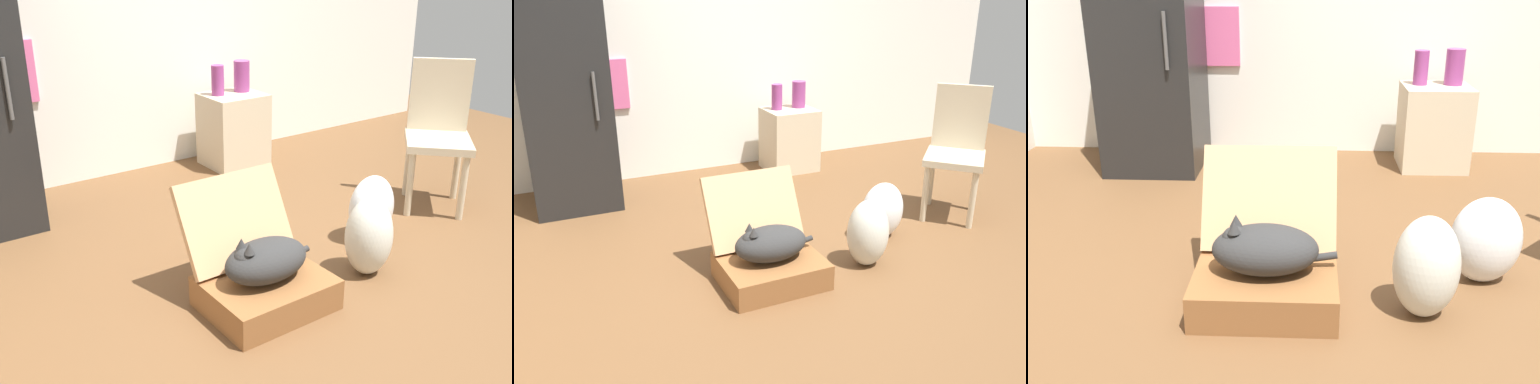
# 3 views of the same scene
# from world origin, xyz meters

# --- Properties ---
(ground_plane) EXTENTS (7.68, 7.68, 0.00)m
(ground_plane) POSITION_xyz_m (0.00, 0.00, 0.00)
(ground_plane) COLOR brown
(ground_plane) RESTS_ON ground
(suitcase_base) EXTENTS (0.59, 0.47, 0.16)m
(suitcase_base) POSITION_xyz_m (-0.37, -0.02, 0.08)
(suitcase_base) COLOR brown
(suitcase_base) RESTS_ON ground
(suitcase_lid) EXTENTS (0.59, 0.26, 0.43)m
(suitcase_lid) POSITION_xyz_m (-0.37, 0.25, 0.38)
(suitcase_lid) COLOR tan
(suitcase_lid) RESTS_ON suitcase_base
(cat) EXTENTS (0.52, 0.28, 0.24)m
(cat) POSITION_xyz_m (-0.38, -0.02, 0.26)
(cat) COLOR #2D2D2D
(cat) RESTS_ON suitcase_base
(plastic_bag_white) EXTENTS (0.27, 0.25, 0.44)m
(plastic_bag_white) POSITION_xyz_m (0.28, -0.06, 0.22)
(plastic_bag_white) COLOR silver
(plastic_bag_white) RESTS_ON ground
(plastic_bag_clear) EXTENTS (0.32, 0.21, 0.41)m
(plastic_bag_clear) POSITION_xyz_m (0.60, 0.22, 0.20)
(plastic_bag_clear) COLOR silver
(plastic_bag_clear) RESTS_ON ground
(refrigerator) EXTENTS (0.63, 0.70, 1.67)m
(refrigerator) POSITION_xyz_m (-1.28, 1.80, 0.84)
(refrigerator) COLOR black
(refrigerator) RESTS_ON ground
(side_table) EXTENTS (0.46, 0.42, 0.58)m
(side_table) POSITION_xyz_m (0.68, 1.85, 0.29)
(side_table) COLOR beige
(side_table) RESTS_ON ground
(vase_tall) EXTENTS (0.10, 0.10, 0.23)m
(vase_tall) POSITION_xyz_m (0.57, 1.89, 0.70)
(vase_tall) COLOR #8C387A
(vase_tall) RESTS_ON side_table
(vase_short) EXTENTS (0.13, 0.13, 0.24)m
(vase_short) POSITION_xyz_m (0.80, 1.89, 0.70)
(vase_short) COLOR #8C387A
(vase_short) RESTS_ON side_table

